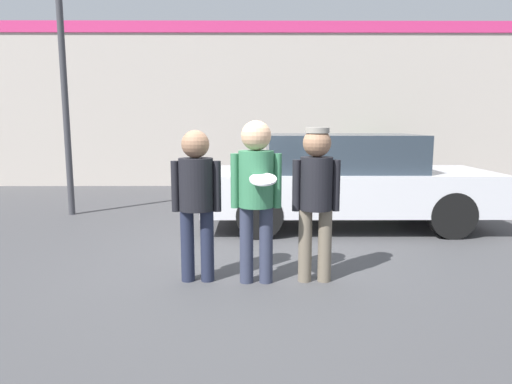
# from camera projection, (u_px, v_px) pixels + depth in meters

# --- Properties ---
(ground_plane) EXTENTS (56.00, 56.00, 0.00)m
(ground_plane) POSITION_uv_depth(u_px,v_px,m) (247.00, 270.00, 5.50)
(ground_plane) COLOR #3F3F42
(storefront_building) EXTENTS (24.00, 0.22, 4.42)m
(storefront_building) POSITION_uv_depth(u_px,v_px,m) (251.00, 105.00, 12.50)
(storefront_building) COLOR #B2A89E
(storefront_building) RESTS_ON ground
(person_left) EXTENTS (0.55, 0.38, 1.69)m
(person_left) POSITION_uv_depth(u_px,v_px,m) (196.00, 192.00, 4.99)
(person_left) COLOR #1E2338
(person_left) RESTS_ON ground
(person_middle_with_frisbee) EXTENTS (0.55, 0.60, 1.79)m
(person_middle_with_frisbee) POSITION_uv_depth(u_px,v_px,m) (256.00, 186.00, 4.93)
(person_middle_with_frisbee) COLOR #2D3347
(person_middle_with_frisbee) RESTS_ON ground
(person_right) EXTENTS (0.52, 0.35, 1.71)m
(person_right) POSITION_uv_depth(u_px,v_px,m) (316.00, 190.00, 4.98)
(person_right) COLOR #665B4C
(person_right) RESTS_ON ground
(parked_car_near) EXTENTS (4.76, 1.85, 1.57)m
(parked_car_near) POSITION_uv_depth(u_px,v_px,m) (345.00, 180.00, 7.70)
(parked_car_near) COLOR silver
(parked_car_near) RESTS_ON ground
(street_lamp) EXTENTS (1.28, 0.35, 5.06)m
(street_lamp) POSITION_uv_depth(u_px,v_px,m) (75.00, 45.00, 8.35)
(street_lamp) COLOR #38383D
(street_lamp) RESTS_ON ground
(shrub) EXTENTS (1.24, 1.24, 1.24)m
(shrub) POSITION_uv_depth(u_px,v_px,m) (379.00, 166.00, 11.97)
(shrub) COLOR #285B2D
(shrub) RESTS_ON ground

